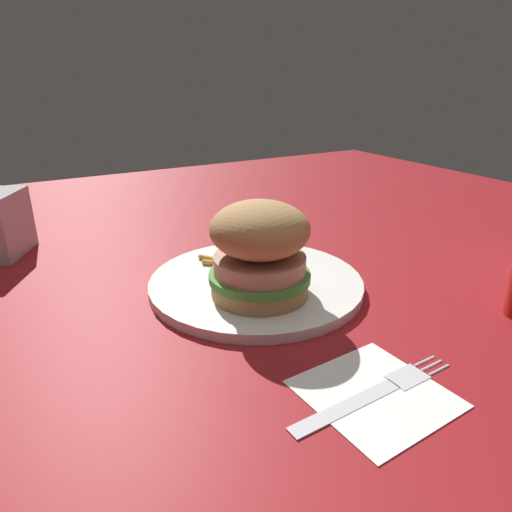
# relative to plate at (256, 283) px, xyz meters

# --- Properties ---
(ground_plane) EXTENTS (1.60, 1.60, 0.00)m
(ground_plane) POSITION_rel_plate_xyz_m (-0.03, 0.03, -0.01)
(ground_plane) COLOR maroon
(plate) EXTENTS (0.26, 0.26, 0.01)m
(plate) POSITION_rel_plate_xyz_m (0.00, 0.00, 0.00)
(plate) COLOR white
(plate) RESTS_ON ground_plane
(sandwich) EXTENTS (0.12, 0.12, 0.11)m
(sandwich) POSITION_rel_plate_xyz_m (0.02, 0.04, 0.06)
(sandwich) COLOR tan
(sandwich) RESTS_ON plate
(fries_pile) EXTENTS (0.09, 0.10, 0.01)m
(fries_pile) POSITION_rel_plate_xyz_m (-0.01, -0.05, 0.01)
(fries_pile) COLOR gold
(fries_pile) RESTS_ON plate
(napkin) EXTENTS (0.12, 0.12, 0.00)m
(napkin) POSITION_rel_plate_xyz_m (0.01, 0.23, -0.01)
(napkin) COLOR white
(napkin) RESTS_ON ground_plane
(fork) EXTENTS (0.17, 0.03, 0.00)m
(fork) POSITION_rel_plate_xyz_m (0.01, 0.23, -0.00)
(fork) COLOR silver
(fork) RESTS_ON napkin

